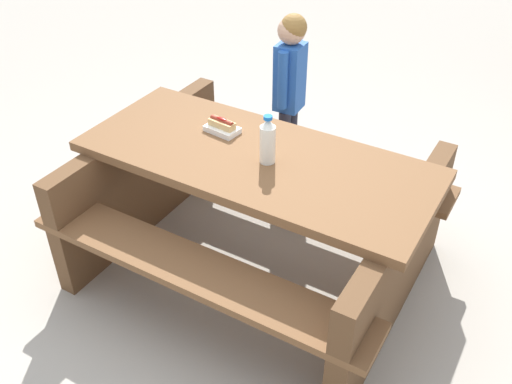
{
  "coord_description": "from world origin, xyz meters",
  "views": [
    {
      "loc": [
        -1.85,
        1.56,
        2.28
      ],
      "look_at": [
        0.0,
        0.0,
        0.52
      ],
      "focal_mm": 40.25,
      "sensor_mm": 36.0,
      "label": 1
    }
  ],
  "objects_px": {
    "hotdog_tray": "(222,127)",
    "soda_bottle": "(268,141)",
    "picnic_table": "(256,204)",
    "child_in_coat": "(290,78)"
  },
  "relations": [
    {
      "from": "hotdog_tray",
      "to": "soda_bottle",
      "type": "bearing_deg",
      "value": 178.79
    },
    {
      "from": "picnic_table",
      "to": "child_in_coat",
      "type": "distance_m",
      "value": 1.02
    },
    {
      "from": "hotdog_tray",
      "to": "child_in_coat",
      "type": "distance_m",
      "value": 0.82
    },
    {
      "from": "picnic_table",
      "to": "child_in_coat",
      "type": "bearing_deg",
      "value": -53.04
    },
    {
      "from": "picnic_table",
      "to": "hotdog_tray",
      "type": "relative_size",
      "value": 10.83
    },
    {
      "from": "soda_bottle",
      "to": "child_in_coat",
      "type": "height_order",
      "value": "child_in_coat"
    },
    {
      "from": "hotdog_tray",
      "to": "child_in_coat",
      "type": "height_order",
      "value": "child_in_coat"
    },
    {
      "from": "picnic_table",
      "to": "child_in_coat",
      "type": "xyz_separation_m",
      "value": [
        0.59,
        -0.78,
        0.29
      ]
    },
    {
      "from": "picnic_table",
      "to": "child_in_coat",
      "type": "relative_size",
      "value": 1.89
    },
    {
      "from": "hotdog_tray",
      "to": "child_in_coat",
      "type": "xyz_separation_m",
      "value": [
        0.29,
        -0.77,
        -0.05
      ]
    }
  ]
}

